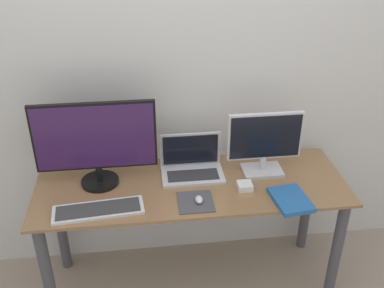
{
  "coord_description": "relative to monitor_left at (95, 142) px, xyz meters",
  "views": [
    {
      "loc": [
        -0.25,
        -1.75,
        2.16
      ],
      "look_at": [
        0.0,
        0.32,
        0.99
      ],
      "focal_mm": 42.0,
      "sensor_mm": 36.0,
      "label": 1
    }
  ],
  "objects": [
    {
      "name": "mousepad",
      "position": [
        0.51,
        -0.24,
        -0.26
      ],
      "size": [
        0.18,
        0.19,
        0.0
      ],
      "color": "#47474C",
      "rests_on": "desk"
    },
    {
      "name": "mouse",
      "position": [
        0.52,
        -0.25,
        -0.24
      ],
      "size": [
        0.04,
        0.06,
        0.03
      ],
      "color": "silver",
      "rests_on": "mousepad"
    },
    {
      "name": "power_brick",
      "position": [
        0.79,
        -0.16,
        -0.24
      ],
      "size": [
        0.08,
        0.08,
        0.04
      ],
      "color": "white",
      "rests_on": "desk"
    },
    {
      "name": "desk",
      "position": [
        0.5,
        -0.08,
        -0.41
      ],
      "size": [
        1.72,
        0.6,
        0.74
      ],
      "color": "olive",
      "rests_on": "ground_plane"
    },
    {
      "name": "keyboard",
      "position": [
        0.01,
        -0.26,
        -0.25
      ],
      "size": [
        0.47,
        0.19,
        0.02
      ],
      "color": "silver",
      "rests_on": "desk"
    },
    {
      "name": "monitor_left",
      "position": [
        0.0,
        0.0,
        0.0
      ],
      "size": [
        0.65,
        0.21,
        0.49
      ],
      "color": "black",
      "rests_on": "desk"
    },
    {
      "name": "monitor_right",
      "position": [
        0.93,
        -0.0,
        -0.07
      ],
      "size": [
        0.42,
        0.16,
        0.37
      ],
      "color": "silver",
      "rests_on": "desk"
    },
    {
      "name": "laptop",
      "position": [
        0.52,
        0.04,
        -0.21
      ],
      "size": [
        0.35,
        0.22,
        0.22
      ],
      "color": "silver",
      "rests_on": "desk"
    },
    {
      "name": "book",
      "position": [
        1.0,
        -0.3,
        -0.25
      ],
      "size": [
        0.2,
        0.26,
        0.03
      ],
      "color": "#235B9E",
      "rests_on": "desk"
    },
    {
      "name": "wall_back",
      "position": [
        0.5,
        0.29,
        0.25
      ],
      "size": [
        7.0,
        0.05,
        2.5
      ],
      "color": "silver",
      "rests_on": "ground_plane"
    }
  ]
}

